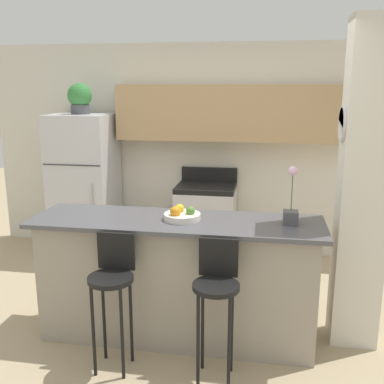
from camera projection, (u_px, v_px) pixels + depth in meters
name	position (u px, v px, depth m)	size (l,w,h in m)	color
ground_plane	(177.00, 336.00, 3.78)	(14.00, 14.00, 0.00)	tan
wall_back	(219.00, 136.00, 5.40)	(5.60, 0.38, 2.55)	silver
pillar_right	(363.00, 189.00, 3.45)	(0.38, 0.32, 2.55)	silver
counter_bar	(177.00, 279.00, 3.66)	(2.31, 0.66, 1.02)	gray
refrigerator	(85.00, 185.00, 5.49)	(0.72, 0.71, 1.72)	silver
stove_range	(206.00, 221.00, 5.40)	(0.69, 0.60, 1.07)	silver
bar_stool_left	(112.00, 282.00, 3.23)	(0.33, 0.33, 1.01)	black
bar_stool_right	(217.00, 290.00, 3.11)	(0.33, 0.33, 1.01)	black
potted_plant_on_fridge	(80.00, 98.00, 5.25)	(0.28, 0.28, 0.36)	#4C4C51
orchid_vase	(291.00, 208.00, 3.40)	(0.11, 0.11, 0.45)	#4C4C51
fruit_bowl	(182.00, 215.00, 3.54)	(0.29, 0.29, 0.12)	silver
trash_bin	(126.00, 247.00, 5.32)	(0.28, 0.28, 0.38)	black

